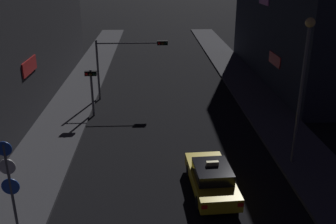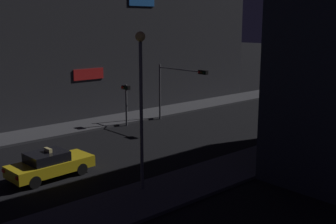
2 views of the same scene
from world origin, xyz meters
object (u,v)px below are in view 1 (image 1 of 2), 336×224
(traffic_light_left_kerb, at_px, (91,83))
(traffic_light_overhead, at_px, (127,56))
(street_lamp_near_block, at_px, (304,72))
(sign_pole_left, at_px, (11,187))
(taxi, at_px, (211,178))

(traffic_light_left_kerb, bearing_deg, traffic_light_overhead, 57.19)
(traffic_light_overhead, relative_size, street_lamp_near_block, 0.73)
(traffic_light_overhead, distance_m, street_lamp_near_block, 14.40)
(street_lamp_near_block, bearing_deg, sign_pole_left, -153.55)
(sign_pole_left, bearing_deg, traffic_light_overhead, 79.87)
(taxi, height_order, traffic_light_overhead, traffic_light_overhead)
(traffic_light_left_kerb, distance_m, sign_pole_left, 13.57)
(street_lamp_near_block, bearing_deg, traffic_light_left_kerb, 147.05)
(traffic_light_left_kerb, height_order, sign_pole_left, sign_pole_left)
(taxi, relative_size, sign_pole_left, 1.05)
(taxi, distance_m, sign_pole_left, 8.64)
(taxi, bearing_deg, sign_pole_left, -154.31)
(traffic_light_overhead, xyz_separation_m, traffic_light_left_kerb, (-2.26, -3.51, -1.08))
(traffic_light_overhead, height_order, street_lamp_near_block, street_lamp_near_block)
(taxi, distance_m, traffic_light_left_kerb, 12.12)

